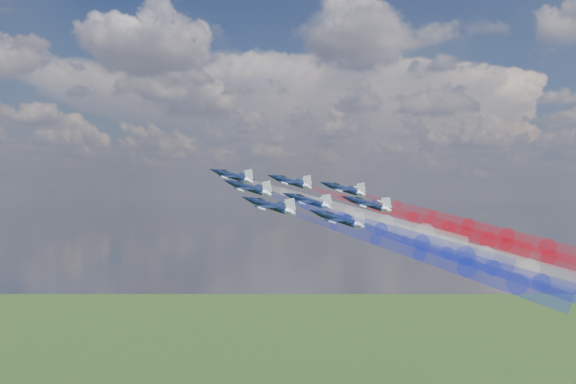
% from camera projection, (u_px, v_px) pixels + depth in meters
% --- Properties ---
extents(jet_lead, '(15.27, 12.84, 7.66)m').
position_uv_depth(jet_lead, '(233.00, 176.00, 159.86)').
color(jet_lead, black).
extents(trail_lead, '(50.50, 13.47, 17.82)m').
position_uv_depth(trail_lead, '(350.00, 212.00, 145.36)').
color(trail_lead, white).
extents(jet_inner_left, '(15.27, 12.84, 7.66)m').
position_uv_depth(jet_inner_left, '(249.00, 188.00, 145.75)').
color(jet_inner_left, black).
extents(trail_inner_left, '(50.50, 13.47, 17.82)m').
position_uv_depth(trail_inner_left, '(381.00, 229.00, 131.26)').
color(trail_inner_left, '#1827D1').
extents(jet_inner_right, '(15.27, 12.84, 7.66)m').
position_uv_depth(jet_inner_right, '(291.00, 182.00, 162.77)').
color(jet_inner_right, black).
extents(trail_inner_right, '(50.50, 13.47, 17.82)m').
position_uv_depth(trail_inner_right, '(412.00, 217.00, 148.27)').
color(trail_inner_right, red).
extents(jet_outer_left, '(15.27, 12.84, 7.66)m').
position_uv_depth(jet_outer_left, '(270.00, 206.00, 132.52)').
color(jet_outer_left, black).
extents(trail_outer_left, '(50.50, 13.47, 17.82)m').
position_uv_depth(trail_outer_left, '(419.00, 253.00, 118.02)').
color(trail_outer_left, '#1827D1').
extents(jet_center_third, '(15.27, 12.84, 7.66)m').
position_uv_depth(jet_center_third, '(308.00, 201.00, 149.19)').
color(jet_center_third, black).
extents(trail_center_third, '(50.50, 13.47, 17.82)m').
position_uv_depth(trail_center_third, '(443.00, 242.00, 134.69)').
color(trail_center_third, white).
extents(jet_outer_right, '(15.27, 12.84, 7.66)m').
position_uv_depth(jet_outer_right, '(344.00, 189.00, 164.47)').
color(jet_outer_right, black).
extents(trail_outer_right, '(50.50, 13.47, 17.82)m').
position_uv_depth(trail_outer_right, '(469.00, 225.00, 149.97)').
color(trail_outer_right, red).
extents(jet_rear_left, '(15.27, 12.84, 7.66)m').
position_uv_depth(jet_rear_left, '(338.00, 219.00, 135.01)').
color(jet_rear_left, black).
extents(trail_rear_left, '(50.50, 13.47, 17.82)m').
position_uv_depth(trail_rear_left, '(493.00, 267.00, 120.51)').
color(trail_rear_left, '#1827D1').
extents(jet_rear_right, '(15.27, 12.84, 7.66)m').
position_uv_depth(jet_rear_right, '(368.00, 204.00, 151.80)').
color(jet_rear_right, black).
extents(trail_rear_right, '(50.50, 13.47, 17.82)m').
position_uv_depth(trail_rear_right, '(506.00, 245.00, 137.30)').
color(trail_rear_right, red).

